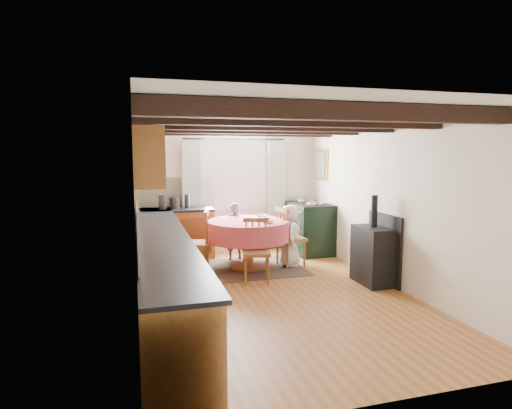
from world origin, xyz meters
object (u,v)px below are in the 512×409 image
object	(u,v)px
chair_near	(256,250)
child_right	(290,235)
dining_table	(248,245)
aga_range	(309,227)
cup	(264,219)
child_far	(234,231)
chair_left	(196,241)
cast_iron_stove	(373,240)
chair_right	(291,236)

from	to	relation	value
chair_near	child_right	bearing A→B (deg)	54.23
dining_table	aga_range	bearing A→B (deg)	29.61
chair_near	cup	world-z (taller)	chair_near
chair_near	child_far	size ratio (longest dim) A/B	0.91
dining_table	aga_range	world-z (taller)	aga_range
aga_range	chair_left	bearing A→B (deg)	-161.15
cast_iron_stove	child_right	size ratio (longest dim) A/B	1.25
chair_near	chair_left	bearing A→B (deg)	149.21
chair_right	aga_range	size ratio (longest dim) A/B	0.95
dining_table	aga_range	distance (m)	1.68
chair_near	cup	xyz separation A→B (m)	(0.28, 0.51, 0.38)
chair_near	aga_range	xyz separation A→B (m)	(1.53, 1.56, 0.01)
dining_table	chair_left	bearing A→B (deg)	177.66
cast_iron_stove	child_far	distance (m)	2.56
chair_near	child_right	size ratio (longest dim) A/B	0.90
chair_near	child_right	world-z (taller)	child_right
chair_left	chair_right	xyz separation A→B (m)	(1.63, -0.04, -0.00)
chair_near	chair_right	bearing A→B (deg)	54.15
chair_near	chair_left	xyz separation A→B (m)	(-0.80, 0.77, 0.03)
cast_iron_stove	cup	size ratio (longest dim) A/B	13.37
chair_near	child_right	xyz separation A→B (m)	(0.80, 0.70, 0.05)
chair_left	cup	xyz separation A→B (m)	(1.08, -0.25, 0.35)
child_right	chair_right	bearing A→B (deg)	-34.31
dining_table	chair_right	bearing A→B (deg)	-0.58
cast_iron_stove	child_far	xyz separation A→B (m)	(-1.66, 1.95, -0.14)
chair_left	child_far	size ratio (longest dim) A/B	0.97
dining_table	chair_near	size ratio (longest dim) A/B	1.41
chair_near	chair_left	world-z (taller)	chair_left
dining_table	chair_left	world-z (taller)	chair_left
chair_near	aga_range	distance (m)	2.18
chair_right	cast_iron_stove	xyz separation A→B (m)	(0.81, -1.29, 0.15)
dining_table	child_right	distance (m)	0.75
chair_right	aga_range	world-z (taller)	chair_right
chair_right	child_right	size ratio (longest dim) A/B	0.96
chair_right	cup	xyz separation A→B (m)	(-0.55, -0.21, 0.36)
chair_right	cast_iron_stove	distance (m)	1.53
chair_near	aga_range	size ratio (longest dim) A/B	0.90
aga_range	cast_iron_stove	distance (m)	2.14
chair_left	aga_range	bearing A→B (deg)	123.60
chair_near	chair_left	size ratio (longest dim) A/B	0.94
child_right	cup	distance (m)	0.65
dining_table	cast_iron_stove	distance (m)	2.06
chair_left	cup	bearing A→B (deg)	91.50
chair_near	child_far	bearing A→B (deg)	104.10
chair_near	chair_right	distance (m)	1.10
child_right	chair_left	bearing A→B (deg)	105.07
chair_right	cup	distance (m)	0.69
chair_right	child_right	distance (m)	0.04
chair_left	child_right	bearing A→B (deg)	102.51
cast_iron_stove	chair_near	bearing A→B (deg)	160.77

